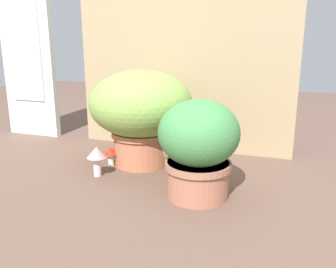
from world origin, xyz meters
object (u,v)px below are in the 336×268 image
mushroom_ornament_pink (97,155)px  mushroom_ornament_red (111,153)px  leafy_planter (198,146)px  cat (173,140)px  grass_planter (141,110)px

mushroom_ornament_pink → mushroom_ornament_red: bearing=90.6°
leafy_planter → mushroom_ornament_red: leafy_planter is taller
cat → mushroom_ornament_pink: bearing=-136.3°
mushroom_ornament_red → mushroom_ornament_pink: bearing=-89.4°
grass_planter → mushroom_ornament_pink: (-0.12, -0.22, -0.17)m
grass_planter → mushroom_ornament_red: (-0.12, -0.09, -0.20)m
leafy_planter → mushroom_ornament_red: 0.52m
mushroom_ornament_pink → mushroom_ornament_red: size_ratio=1.39×
mushroom_ornament_pink → mushroom_ornament_red: 0.13m
cat → mushroom_ornament_pink: size_ratio=2.49×
grass_planter → mushroom_ornament_pink: grass_planter is taller
cat → grass_planter: bearing=-166.6°
leafy_planter → mushroom_ornament_pink: bearing=173.4°
grass_planter → mushroom_ornament_pink: 0.30m
grass_planter → mushroom_ornament_red: bearing=-142.6°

